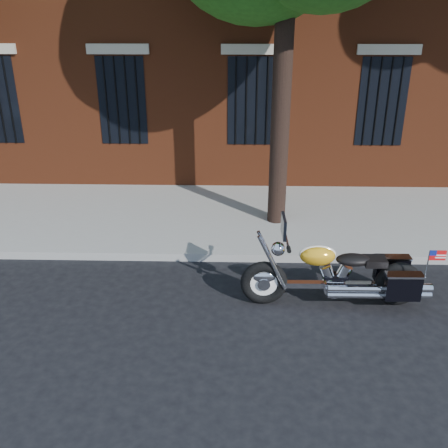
{
  "coord_description": "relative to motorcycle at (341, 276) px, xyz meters",
  "views": [
    {
      "loc": [
        -0.32,
        -6.63,
        4.19
      ],
      "look_at": [
        -0.52,
        0.8,
        0.96
      ],
      "focal_mm": 40.0,
      "sensor_mm": 36.0,
      "label": 1
    }
  ],
  "objects": [
    {
      "name": "sidewalk",
      "position": [
        -1.26,
        3.3,
        -0.41
      ],
      "size": [
        40.0,
        3.6,
        0.15
      ],
      "primitive_type": "cube",
      "color": "gray",
      "rests_on": "ground"
    },
    {
      "name": "ground",
      "position": [
        -1.26,
        0.04,
        -0.49
      ],
      "size": [
        120.0,
        120.0,
        0.0
      ],
      "primitive_type": "plane",
      "color": "black",
      "rests_on": "ground"
    },
    {
      "name": "curb",
      "position": [
        -1.26,
        1.42,
        -0.41
      ],
      "size": [
        40.0,
        0.16,
        0.15
      ],
      "primitive_type": "cube",
      "color": "gray",
      "rests_on": "ground"
    },
    {
      "name": "motorcycle",
      "position": [
        0.0,
        0.0,
        0.0
      ],
      "size": [
        2.87,
        0.83,
        1.44
      ],
      "rotation": [
        0.0,
        0.0,
        0.01
      ],
      "color": "black",
      "rests_on": "ground"
    }
  ]
}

